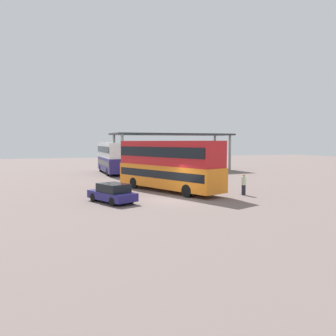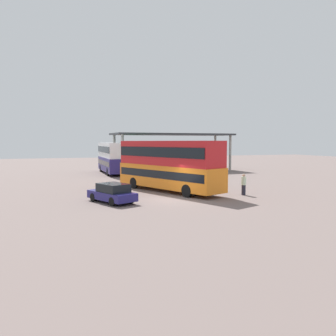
{
  "view_description": "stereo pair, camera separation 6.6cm",
  "coord_description": "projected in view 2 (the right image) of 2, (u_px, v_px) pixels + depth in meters",
  "views": [
    {
      "loc": [
        -8.88,
        -23.52,
        4.25
      ],
      "look_at": [
        1.25,
        4.21,
        2.0
      ],
      "focal_mm": 37.08,
      "sensor_mm": 36.0,
      "label": 1
    },
    {
      "loc": [
        -8.82,
        -23.54,
        4.25
      ],
      "look_at": [
        1.25,
        4.21,
        2.0
      ],
      "focal_mm": 37.08,
      "sensor_mm": 36.0,
      "label": 2
    }
  ],
  "objects": [
    {
      "name": "double_decker_mid_row",
      "position": [
        139.0,
        156.0,
        46.52
      ],
      "size": [
        3.1,
        11.42,
        4.11
      ],
      "rotation": [
        0.0,
        0.0,
        1.52
      ],
      "color": "silver",
      "rests_on": "ground_plane"
    },
    {
      "name": "pedestrian_waiting",
      "position": [
        244.0,
        185.0,
        27.54
      ],
      "size": [
        0.38,
        0.38,
        1.7
      ],
      "rotation": [
        0.0,
        0.0,
        4.83
      ],
      "color": "#262633",
      "rests_on": "ground_plane"
    },
    {
      "name": "double_decker_near_canopy",
      "position": [
        112.0,
        157.0,
        46.12
      ],
      "size": [
        2.62,
        10.13,
        4.1
      ],
      "rotation": [
        0.0,
        0.0,
        1.55
      ],
      "color": "navy",
      "rests_on": "ground_plane"
    },
    {
      "name": "parked_hatchback",
      "position": [
        112.0,
        193.0,
        24.16
      ],
      "size": [
        3.06,
        4.23,
        1.35
      ],
      "rotation": [
        0.0,
        0.0,
        1.97
      ],
      "color": "navy",
      "rests_on": "ground_plane"
    },
    {
      "name": "double_decker_main",
      "position": [
        168.0,
        164.0,
        29.59
      ],
      "size": [
        6.31,
        11.16,
        4.32
      ],
      "rotation": [
        0.0,
        0.0,
        1.95
      ],
      "color": "orange",
      "rests_on": "ground_plane"
    },
    {
      "name": "ground_plane",
      "position": [
        172.0,
        200.0,
        25.39
      ],
      "size": [
        140.0,
        140.0,
        0.0
      ],
      "primitive_type": "plane",
      "color": "#70605B"
    },
    {
      "name": "depot_canopy",
      "position": [
        174.0,
        136.0,
        49.61
      ],
      "size": [
        17.72,
        6.35,
        5.42
      ],
      "rotation": [
        0.0,
        0.0,
        0.05
      ],
      "color": "#33353A",
      "rests_on": "ground_plane"
    }
  ]
}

